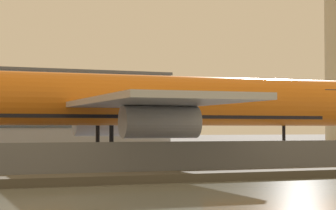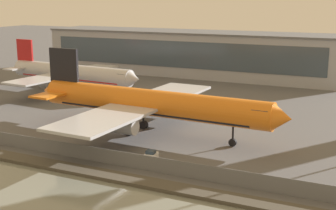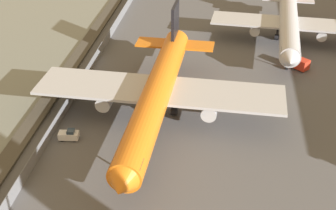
# 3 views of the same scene
# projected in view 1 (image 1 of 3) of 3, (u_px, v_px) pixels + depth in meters

# --- Properties ---
(ground_plane) EXTENTS (500.00, 500.00, 0.00)m
(ground_plane) POSITION_uv_depth(u_px,v_px,m) (70.00, 164.00, 56.93)
(ground_plane) COLOR #565659
(shoreline_seawall) EXTENTS (320.00, 3.00, 0.50)m
(shoreline_seawall) POSITION_uv_depth(u_px,v_px,m) (155.00, 177.00, 38.01)
(shoreline_seawall) COLOR #474238
(shoreline_seawall) RESTS_ON ground
(perimeter_fence) EXTENTS (280.00, 0.10, 2.22)m
(perimeter_fence) POSITION_uv_depth(u_px,v_px,m) (130.00, 159.00, 42.19)
(perimeter_fence) COLOR slate
(perimeter_fence) RESTS_ON ground
(cargo_jet_orange) EXTENTS (49.51, 42.39, 14.41)m
(cargo_jet_orange) POSITION_uv_depth(u_px,v_px,m) (129.00, 102.00, 59.65)
(cargo_jet_orange) COLOR orange
(cargo_jet_orange) RESTS_ON ground
(baggage_tug) EXTENTS (1.90, 3.34, 1.80)m
(baggage_tug) POSITION_uv_depth(u_px,v_px,m) (279.00, 158.00, 49.97)
(baggage_tug) COLOR white
(baggage_tug) RESTS_ON ground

